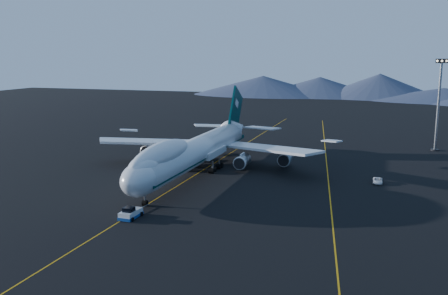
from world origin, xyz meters
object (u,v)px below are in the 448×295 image
(service_van, at_px, (378,181))
(floodlight_mast, at_px, (438,105))
(boeing_747, at_px, (196,151))
(pushback_tug, at_px, (131,214))

(service_van, height_order, floodlight_mast, floodlight_mast)
(boeing_747, relative_size, pushback_tug, 14.58)
(pushback_tug, distance_m, service_van, 56.10)
(boeing_747, relative_size, floodlight_mast, 2.67)
(boeing_747, relative_size, service_van, 16.44)
(pushback_tug, distance_m, floodlight_mast, 101.99)
(boeing_747, height_order, service_van, boeing_747)
(boeing_747, bearing_deg, floodlight_mast, 41.64)
(pushback_tug, xyz_separation_m, service_van, (40.70, 38.61, -0.06))
(boeing_747, distance_m, service_van, 42.19)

